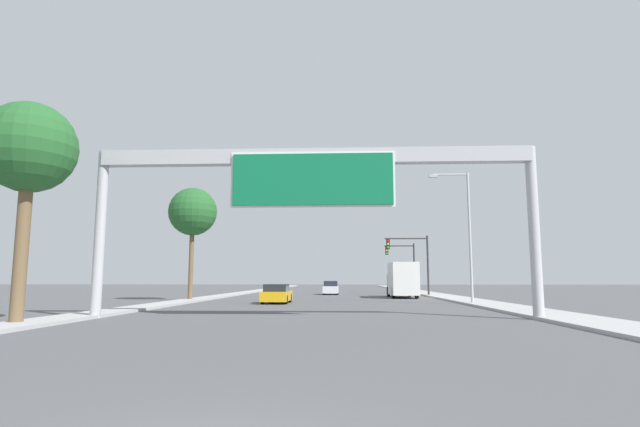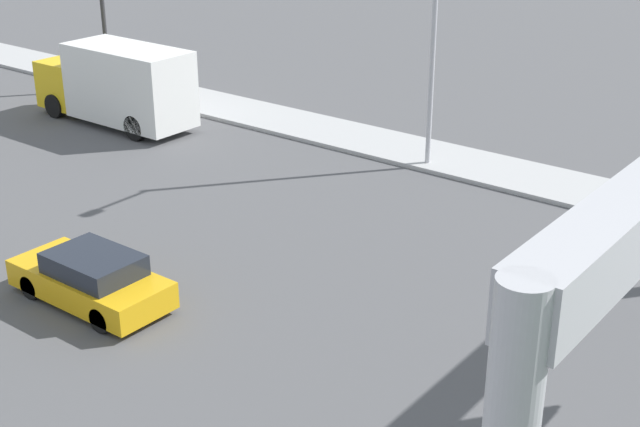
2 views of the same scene
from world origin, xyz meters
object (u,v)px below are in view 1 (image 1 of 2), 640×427
object	(u,v)px
sign_gantry	(313,179)
traffic_light_near_intersection	(414,255)
car_far_center	(277,294)
truck_box_primary	(402,280)
street_lamp_right	(465,226)
car_far_right	(331,288)
palm_tree_foreground	(29,150)
palm_tree_background	(193,212)
traffic_light_mid_block	(405,260)

from	to	relation	value
sign_gantry	traffic_light_near_intersection	bearing A→B (deg)	73.67
car_far_center	truck_box_primary	world-z (taller)	truck_box_primary
traffic_light_near_intersection	street_lamp_right	size ratio (longest dim) A/B	0.67
car_far_right	car_far_center	distance (m)	20.78
traffic_light_near_intersection	car_far_center	bearing A→B (deg)	-128.05
palm_tree_foreground	street_lamp_right	distance (m)	26.94
traffic_light_near_intersection	palm_tree_background	xyz separation A→B (m)	(-19.94, -11.97, 3.03)
truck_box_primary	palm_tree_background	size ratio (longest dim) A/B	0.80
car_far_right	palm_tree_foreground	world-z (taller)	palm_tree_foreground
truck_box_primary	traffic_light_near_intersection	bearing A→B (deg)	68.26
palm_tree_foreground	street_lamp_right	xyz separation A→B (m)	(21.19, 16.58, -1.38)
sign_gantry	truck_box_primary	xyz separation A→B (m)	(7.00, 25.53, -4.69)
truck_box_primary	palm_tree_foreground	world-z (taller)	palm_tree_foreground
car_far_right	traffic_light_near_intersection	bearing A→B (deg)	-28.27
car_far_right	palm_tree_foreground	size ratio (longest dim) A/B	0.49
car_far_center	street_lamp_right	size ratio (longest dim) A/B	0.47
traffic_light_near_intersection	palm_tree_foreground	distance (m)	39.30
traffic_light_near_intersection	palm_tree_foreground	bearing A→B (deg)	-120.66
traffic_light_mid_block	palm_tree_foreground	xyz separation A→B (m)	(-20.26, -43.73, 2.79)
truck_box_primary	street_lamp_right	distance (m)	13.50
palm_tree_background	car_far_center	bearing A→B (deg)	-26.29
palm_tree_background	truck_box_primary	bearing A→B (deg)	22.26
sign_gantry	traffic_light_mid_block	size ratio (longest dim) A/B	3.31
truck_box_primary	palm_tree_foreground	bearing A→B (deg)	-121.93
sign_gantry	truck_box_primary	bearing A→B (deg)	74.67
car_far_center	traffic_light_near_intersection	world-z (taller)	traffic_light_near_intersection
traffic_light_near_intersection	palm_tree_background	distance (m)	23.45
car_far_right	traffic_light_mid_block	distance (m)	11.03
palm_tree_foreground	street_lamp_right	bearing A→B (deg)	38.05
sign_gantry	truck_box_primary	size ratio (longest dim) A/B	2.72
car_far_right	car_far_center	xyz separation A→B (m)	(-3.50, -20.48, -0.05)
traffic_light_mid_block	palm_tree_background	distance (m)	30.02
car_far_right	traffic_light_mid_block	size ratio (longest dim) A/B	0.70
car_far_center	truck_box_primary	distance (m)	15.37
sign_gantry	palm_tree_background	world-z (taller)	palm_tree_background
truck_box_primary	traffic_light_near_intersection	xyz separation A→B (m)	(1.82, 4.56, 2.58)
traffic_light_mid_block	truck_box_primary	bearing A→B (deg)	-98.16
car_far_center	traffic_light_near_intersection	xyz separation A→B (m)	(12.32, 15.74, 3.58)
car_far_right	traffic_light_mid_block	world-z (taller)	traffic_light_mid_block
street_lamp_right	car_far_right	bearing A→B (deg)	114.58
car_far_center	traffic_light_near_intersection	bearing A→B (deg)	51.95
truck_box_primary	car_far_center	bearing A→B (deg)	-133.20
sign_gantry	car_far_center	world-z (taller)	sign_gantry
traffic_light_near_intersection	traffic_light_mid_block	distance (m)	10.00
car_far_center	palm_tree_background	bearing A→B (deg)	153.71
truck_box_primary	street_lamp_right	size ratio (longest dim) A/B	0.80
car_far_right	street_lamp_right	bearing A→B (deg)	-65.42
truck_box_primary	palm_tree_background	distance (m)	20.37
palm_tree_background	street_lamp_right	distance (m)	21.83
sign_gantry	car_far_center	size ratio (longest dim) A/B	4.61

